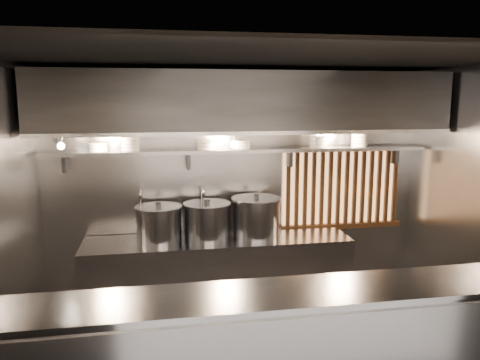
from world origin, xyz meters
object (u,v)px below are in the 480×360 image
object	(u,v)px
heat_lamp	(58,140)
pendant_bulb	(234,144)
stock_pot_right	(256,217)
stock_pot_mid	(207,221)
stock_pot_left	(159,224)

from	to	relation	value
heat_lamp	pendant_bulb	xyz separation A→B (m)	(1.80, 0.35, -0.11)
heat_lamp	pendant_bulb	size ratio (longest dim) A/B	1.87
stock_pot_right	heat_lamp	bearing A→B (deg)	-171.42
stock_pot_mid	stock_pot_right	size ratio (longest dim) A/B	0.82
heat_lamp	stock_pot_mid	xyz separation A→B (m)	(1.48, 0.31, -0.96)
heat_lamp	pendant_bulb	world-z (taller)	heat_lamp
pendant_bulb	stock_pot_mid	bearing A→B (deg)	-173.12
heat_lamp	stock_pot_mid	world-z (taller)	heat_lamp
pendant_bulb	stock_pot_left	world-z (taller)	pendant_bulb
stock_pot_mid	stock_pot_right	xyz separation A→B (m)	(0.56, -0.00, 0.02)
stock_pot_left	stock_pot_mid	xyz separation A→B (m)	(0.54, 0.00, 0.01)
heat_lamp	pendant_bulb	bearing A→B (deg)	11.00
stock_pot_left	stock_pot_right	bearing A→B (deg)	0.11
pendant_bulb	stock_pot_mid	world-z (taller)	pendant_bulb
pendant_bulb	stock_pot_right	bearing A→B (deg)	-9.22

